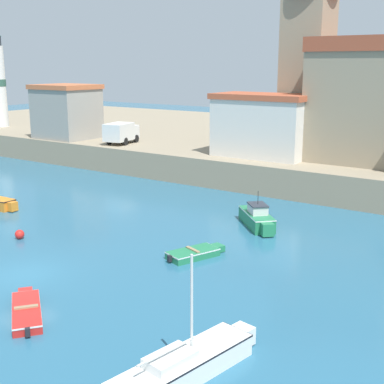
{
  "coord_description": "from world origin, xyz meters",
  "views": [
    {
      "loc": [
        22.22,
        -16.63,
        10.8
      ],
      "look_at": [
        1.44,
        13.48,
        2.0
      ],
      "focal_mm": 50.0,
      "sensor_mm": 36.0,
      "label": 1
    }
  ],
  "objects_px": {
    "sailboat_white_3": "(185,365)",
    "dinghy_red_4": "(26,311)",
    "mooring_buoy": "(20,234)",
    "harbor_shed_mid_row": "(67,111)",
    "dinghy_green_0": "(195,253)",
    "harbor_shed_far_end": "(263,125)",
    "motorboat_green_1": "(257,218)",
    "truck_on_quay": "(121,132)",
    "church": "(365,91)"
  },
  "relations": [
    {
      "from": "sailboat_white_3",
      "to": "harbor_shed_mid_row",
      "type": "distance_m",
      "value": 46.43
    },
    {
      "from": "motorboat_green_1",
      "to": "truck_on_quay",
      "type": "distance_m",
      "value": 24.78
    },
    {
      "from": "motorboat_green_1",
      "to": "truck_on_quay",
      "type": "bearing_deg",
      "value": 153.57
    },
    {
      "from": "dinghy_green_0",
      "to": "harbor_shed_far_end",
      "type": "height_order",
      "value": "harbor_shed_far_end"
    },
    {
      "from": "sailboat_white_3",
      "to": "mooring_buoy",
      "type": "height_order",
      "value": "sailboat_white_3"
    },
    {
      "from": "mooring_buoy",
      "to": "harbor_shed_mid_row",
      "type": "relative_size",
      "value": 0.09
    },
    {
      "from": "harbor_shed_mid_row",
      "to": "dinghy_green_0",
      "type": "bearing_deg",
      "value": -31.2
    },
    {
      "from": "motorboat_green_1",
      "to": "harbor_shed_far_end",
      "type": "relative_size",
      "value": 0.46
    },
    {
      "from": "harbor_shed_mid_row",
      "to": "truck_on_quay",
      "type": "bearing_deg",
      "value": 0.64
    },
    {
      "from": "harbor_shed_mid_row",
      "to": "harbor_shed_far_end",
      "type": "height_order",
      "value": "harbor_shed_mid_row"
    },
    {
      "from": "motorboat_green_1",
      "to": "truck_on_quay",
      "type": "relative_size",
      "value": 0.89
    },
    {
      "from": "dinghy_green_0",
      "to": "sailboat_white_3",
      "type": "bearing_deg",
      "value": -57.28
    },
    {
      "from": "church",
      "to": "sailboat_white_3",
      "type": "bearing_deg",
      "value": -81.44
    },
    {
      "from": "dinghy_green_0",
      "to": "church",
      "type": "distance_m",
      "value": 27.63
    },
    {
      "from": "mooring_buoy",
      "to": "harbor_shed_mid_row",
      "type": "height_order",
      "value": "harbor_shed_mid_row"
    },
    {
      "from": "dinghy_green_0",
      "to": "dinghy_red_4",
      "type": "height_order",
      "value": "dinghy_green_0"
    },
    {
      "from": "harbor_shed_mid_row",
      "to": "church",
      "type": "bearing_deg",
      "value": 14.97
    },
    {
      "from": "dinghy_green_0",
      "to": "dinghy_red_4",
      "type": "distance_m",
      "value": 10.44
    },
    {
      "from": "sailboat_white_3",
      "to": "harbor_shed_far_end",
      "type": "xyz_separation_m",
      "value": [
        -12.45,
        29.78,
        4.9
      ]
    },
    {
      "from": "motorboat_green_1",
      "to": "mooring_buoy",
      "type": "relative_size",
      "value": 6.94
    },
    {
      "from": "church",
      "to": "harbor_shed_far_end",
      "type": "distance_m",
      "value": 10.16
    },
    {
      "from": "motorboat_green_1",
      "to": "church",
      "type": "bearing_deg",
      "value": 87.44
    },
    {
      "from": "motorboat_green_1",
      "to": "church",
      "type": "distance_m",
      "value": 20.65
    },
    {
      "from": "truck_on_quay",
      "to": "harbor_shed_far_end",
      "type": "bearing_deg",
      "value": 4.98
    },
    {
      "from": "mooring_buoy",
      "to": "truck_on_quay",
      "type": "distance_m",
      "value": 24.6
    },
    {
      "from": "dinghy_green_0",
      "to": "dinghy_red_4",
      "type": "relative_size",
      "value": 0.93
    },
    {
      "from": "sailboat_white_3",
      "to": "harbor_shed_far_end",
      "type": "relative_size",
      "value": 0.76
    },
    {
      "from": "motorboat_green_1",
      "to": "mooring_buoy",
      "type": "bearing_deg",
      "value": -135.76
    },
    {
      "from": "dinghy_red_4",
      "to": "harbor_shed_far_end",
      "type": "distance_m",
      "value": 30.54
    },
    {
      "from": "harbor_shed_far_end",
      "to": "truck_on_quay",
      "type": "xyz_separation_m",
      "value": [
        -15.92,
        -1.39,
        -1.63
      ]
    },
    {
      "from": "harbor_shed_far_end",
      "to": "motorboat_green_1",
      "type": "bearing_deg",
      "value": -63.7
    },
    {
      "from": "mooring_buoy",
      "to": "truck_on_quay",
      "type": "xyz_separation_m",
      "value": [
        -10.86,
        21.8,
        3.47
      ]
    },
    {
      "from": "dinghy_green_0",
      "to": "truck_on_quay",
      "type": "distance_m",
      "value": 28.63
    },
    {
      "from": "truck_on_quay",
      "to": "motorboat_green_1",
      "type": "bearing_deg",
      "value": -26.43
    },
    {
      "from": "dinghy_red_4",
      "to": "church",
      "type": "height_order",
      "value": "church"
    },
    {
      "from": "motorboat_green_1",
      "to": "harbor_shed_far_end",
      "type": "bearing_deg",
      "value": 116.3
    },
    {
      "from": "sailboat_white_3",
      "to": "mooring_buoy",
      "type": "bearing_deg",
      "value": 159.35
    },
    {
      "from": "dinghy_green_0",
      "to": "harbor_shed_far_end",
      "type": "xyz_separation_m",
      "value": [
        -5.9,
        19.58,
        5.15
      ]
    },
    {
      "from": "sailboat_white_3",
      "to": "church",
      "type": "relative_size",
      "value": 0.41
    },
    {
      "from": "sailboat_white_3",
      "to": "dinghy_red_4",
      "type": "relative_size",
      "value": 1.69
    },
    {
      "from": "dinghy_red_4",
      "to": "mooring_buoy",
      "type": "height_order",
      "value": "mooring_buoy"
    },
    {
      "from": "sailboat_white_3",
      "to": "dinghy_red_4",
      "type": "bearing_deg",
      "value": -179.61
    },
    {
      "from": "harbor_shed_far_end",
      "to": "truck_on_quay",
      "type": "bearing_deg",
      "value": -175.02
    },
    {
      "from": "sailboat_white_3",
      "to": "church",
      "type": "xyz_separation_m",
      "value": [
        -5.51,
        36.58,
        7.87
      ]
    },
    {
      "from": "truck_on_quay",
      "to": "dinghy_red_4",
      "type": "bearing_deg",
      "value": -55.08
    },
    {
      "from": "motorboat_green_1",
      "to": "sailboat_white_3",
      "type": "distance_m",
      "value": 18.58
    },
    {
      "from": "church",
      "to": "motorboat_green_1",
      "type": "bearing_deg",
      "value": -92.56
    },
    {
      "from": "motorboat_green_1",
      "to": "harbor_shed_mid_row",
      "type": "height_order",
      "value": "harbor_shed_mid_row"
    },
    {
      "from": "dinghy_red_4",
      "to": "mooring_buoy",
      "type": "distance_m",
      "value": 11.2
    },
    {
      "from": "mooring_buoy",
      "to": "truck_on_quay",
      "type": "relative_size",
      "value": 0.13
    }
  ]
}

